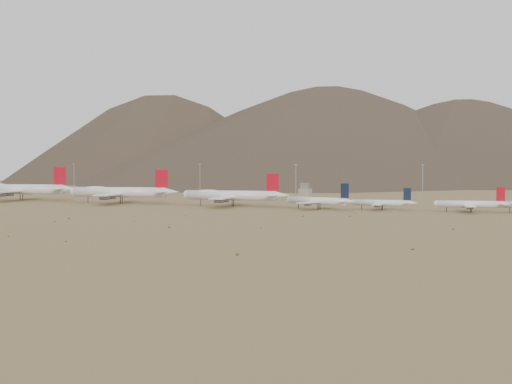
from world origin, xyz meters
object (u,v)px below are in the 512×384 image
at_px(narrowbody_b, 383,203).
at_px(control_tower, 305,192).
at_px(widebody_west, 20,189).
at_px(widebody_east, 232,195).
at_px(narrowbody_a, 320,201).
at_px(widebody_centre, 120,192).

xyz_separation_m(narrowbody_b, control_tower, (-71.99, 84.81, 1.19)).
bearing_deg(widebody_west, widebody_east, -11.76).
bearing_deg(narrowbody_a, widebody_east, -168.62).
bearing_deg(control_tower, narrowbody_b, -49.67).
height_order(widebody_east, control_tower, widebody_east).
height_order(narrowbody_a, narrowbody_b, narrowbody_a).
bearing_deg(control_tower, widebody_west, -156.17).
height_order(widebody_east, narrowbody_b, widebody_east).
bearing_deg(widebody_east, widebody_west, 172.36).
bearing_deg(control_tower, widebody_east, -102.96).
xyz_separation_m(narrowbody_a, control_tower, (-37.16, 93.82, 0.30)).
relative_size(widebody_west, narrowbody_a, 1.74).
bearing_deg(widebody_west, control_tower, 14.39).
bearing_deg(widebody_centre, widebody_east, -10.93).
relative_size(widebody_centre, widebody_east, 1.09).
height_order(widebody_centre, narrowbody_b, widebody_centre).
relative_size(narrowbody_a, control_tower, 3.78).
xyz_separation_m(widebody_east, control_tower, (20.29, 88.14, -1.68)).
relative_size(widebody_centre, control_tower, 6.20).
xyz_separation_m(widebody_centre, widebody_east, (79.64, -0.91, -0.70)).
bearing_deg(narrowbody_a, narrowbody_b, 31.53).
bearing_deg(widebody_east, narrowbody_a, -10.97).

